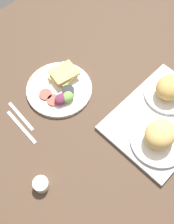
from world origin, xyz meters
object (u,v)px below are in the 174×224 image
plate_with_salad (61,87)px  espresso_cup (41,184)px  knife (21,127)px  fork (21,116)px  bread_plate_near (169,90)px  serving_tray (162,118)px  bread_plate_far (160,137)px

plate_with_salad → espresso_cup: plate_with_salad is taller
espresso_cup → knife: (-9.82, -23.66, -1.75)cm
fork → knife: bearing=-32.1°
bread_plate_near → espresso_cup: (61.99, -9.96, -3.65)cm
serving_tray → fork: serving_tray is taller
serving_tray → bread_plate_far: (9.96, 4.56, 4.81)cm
plate_with_salad → serving_tray: bearing=114.8°
bread_plate_near → plate_with_salad: bread_plate_near is taller
serving_tray → plate_with_salad: bearing=-65.2°
plate_with_salad → espresso_cup: 41.93cm
serving_tray → plate_with_salad: plate_with_salad is taller
fork → plate_with_salad: bearing=88.1°
bread_plate_near → bread_plate_far: bearing=26.1°
bread_plate_far → knife: size_ratio=1.14×
bread_plate_near → fork: bearing=-37.4°
bread_plate_far → fork: 55.95cm
knife → bread_plate_far: bearing=40.5°
fork → espresso_cup: bearing=-20.1°
serving_tray → knife: size_ratio=2.37×
serving_tray → knife: 57.39cm
serving_tray → bread_plate_far: bearing=24.6°
serving_tray → bread_plate_near: bearing=-152.4°
serving_tray → fork: bearing=-47.4°
bread_plate_far → knife: bread_plate_far is taller
bread_plate_far → bread_plate_near: bearing=-153.9°
serving_tray → espresso_cup: size_ratio=8.04×
espresso_cup → serving_tray: bearing=163.8°
plate_with_salad → fork: plate_with_salad is taller
fork → knife: same height
espresso_cup → fork: (-12.82, -27.66, -1.75)cm
serving_tray → espresso_cup: espresso_cup is taller
serving_tray → knife: bearing=-42.5°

